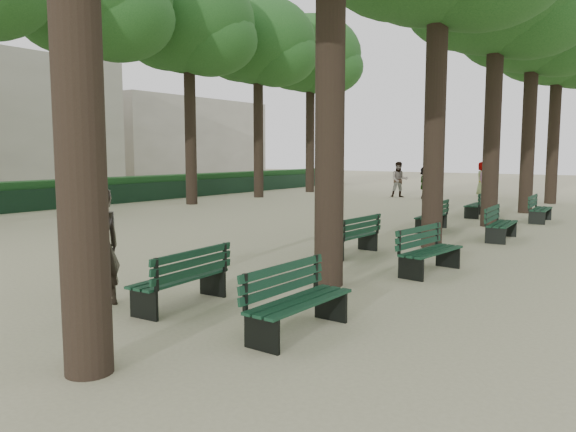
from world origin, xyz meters
The scene contains 21 objects.
ground centered at (0.00, 0.00, 0.00)m, with size 120.00×120.00×0.00m, color #B5B089.
tree_central_4 centered at (1.50, 18.00, 7.65)m, with size 6.00×6.00×9.95m.
tree_central_5 centered at (1.50, 23.00, 7.65)m, with size 6.00×6.00×9.95m.
tree_far_3 centered at (-12.00, 13.00, 8.14)m, with size 6.00×6.00×10.45m.
tree_far_4 centered at (-12.00, 18.00, 8.14)m, with size 6.00×6.00×10.45m.
tree_far_5 centered at (-12.00, 23.00, 8.14)m, with size 6.00×6.00×10.45m.
bench_left_0 centered at (0.37, 0.45, 0.27)m, with size 0.70×1.84×0.92m.
bench_left_1 centered at (0.37, 5.89, 0.27)m, with size 0.62×1.82×0.92m.
bench_left_2 centered at (0.37, 10.93, 0.27)m, with size 0.71×1.84×0.92m.
bench_left_3 centered at (0.37, 15.49, 0.27)m, with size 0.66×1.83×0.92m.
bench_right_0 centered at (2.63, 0.40, 0.27)m, with size 0.60×1.81×0.92m.
bench_right_1 centered at (2.63, 5.02, 0.27)m, with size 0.75×1.85×0.92m.
bench_right_2 centered at (2.63, 10.23, 0.27)m, with size 0.69×1.83×0.92m.
bench_right_3 centered at (2.63, 15.19, 0.27)m, with size 0.68×1.83×0.92m.
man_with_map centered at (-0.64, -0.26, 0.93)m, with size 0.65×0.77×1.86m.
pedestrian_a centered at (-5.80, 22.23, 0.95)m, with size 0.92×0.38×1.90m, color #262628.
pedestrian_d centered at (-2.45, 25.63, 0.95)m, with size 0.93×0.38×1.89m, color #262628.
pedestrian_e centered at (-4.43, 22.34, 0.83)m, with size 1.54×0.33×1.66m, color #262628.
fence centered at (-15.00, 11.00, 0.45)m, with size 0.08×42.00×0.90m, color black.
hedge centered at (-15.70, 11.00, 0.60)m, with size 1.20×42.00×1.20m, color #153E19.
building_far centered at (-33.00, 30.00, 3.50)m, with size 12.00×16.00×7.00m, color #B7B2A3.
Camera 1 is at (6.68, -5.54, 2.39)m, focal length 35.00 mm.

